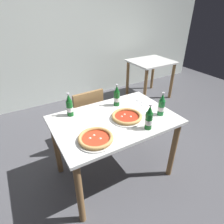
{
  "coord_description": "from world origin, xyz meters",
  "views": [
    {
      "loc": [
        -0.82,
        -1.35,
        1.75
      ],
      "look_at": [
        0.0,
        0.05,
        0.8
      ],
      "focal_mm": 30.39,
      "sensor_mm": 36.0,
      "label": 1
    }
  ],
  "objects_px": {
    "chair_behind_table": "(86,116)",
    "napkin_with_cutlery": "(141,103)",
    "pizza_marinara_far": "(96,139)",
    "beer_bottle_right": "(117,97)",
    "dining_table_background": "(150,69)",
    "dining_table_main": "(114,128)",
    "beer_bottle_left": "(161,106)",
    "beer_bottle_center": "(149,119)",
    "pizza_margherita_near": "(127,117)",
    "beer_bottle_extra": "(70,106)"
  },
  "relations": [
    {
      "from": "chair_behind_table",
      "to": "beer_bottle_center",
      "type": "relative_size",
      "value": 3.44
    },
    {
      "from": "beer_bottle_left",
      "to": "chair_behind_table",
      "type": "bearing_deg",
      "value": 122.85
    },
    {
      "from": "dining_table_main",
      "to": "pizza_marinara_far",
      "type": "relative_size",
      "value": 3.73
    },
    {
      "from": "dining_table_main",
      "to": "dining_table_background",
      "type": "height_order",
      "value": "same"
    },
    {
      "from": "beer_bottle_extra",
      "to": "dining_table_main",
      "type": "bearing_deg",
      "value": -38.4
    },
    {
      "from": "beer_bottle_left",
      "to": "beer_bottle_extra",
      "type": "xyz_separation_m",
      "value": [
        -0.79,
        0.45,
        0.0
      ]
    },
    {
      "from": "pizza_margherita_near",
      "to": "napkin_with_cutlery",
      "type": "bearing_deg",
      "value": 29.69
    },
    {
      "from": "beer_bottle_extra",
      "to": "napkin_with_cutlery",
      "type": "bearing_deg",
      "value": -11.53
    },
    {
      "from": "dining_table_main",
      "to": "pizza_marinara_far",
      "type": "distance_m",
      "value": 0.4
    },
    {
      "from": "pizza_margherita_near",
      "to": "pizza_marinara_far",
      "type": "distance_m",
      "value": 0.44
    },
    {
      "from": "chair_behind_table",
      "to": "pizza_marinara_far",
      "type": "distance_m",
      "value": 0.91
    },
    {
      "from": "chair_behind_table",
      "to": "dining_table_background",
      "type": "relative_size",
      "value": 1.06
    },
    {
      "from": "chair_behind_table",
      "to": "beer_bottle_left",
      "type": "distance_m",
      "value": 1.0
    },
    {
      "from": "chair_behind_table",
      "to": "napkin_with_cutlery",
      "type": "distance_m",
      "value": 0.74
    },
    {
      "from": "pizza_marinara_far",
      "to": "beer_bottle_center",
      "type": "relative_size",
      "value": 1.3
    },
    {
      "from": "chair_behind_table",
      "to": "beer_bottle_right",
      "type": "relative_size",
      "value": 3.44
    },
    {
      "from": "dining_table_main",
      "to": "chair_behind_table",
      "type": "xyz_separation_m",
      "value": [
        -0.06,
        0.61,
        -0.15
      ]
    },
    {
      "from": "dining_table_main",
      "to": "beer_bottle_center",
      "type": "relative_size",
      "value": 4.86
    },
    {
      "from": "pizza_marinara_far",
      "to": "beer_bottle_right",
      "type": "distance_m",
      "value": 0.66
    },
    {
      "from": "pizza_marinara_far",
      "to": "chair_behind_table",
      "type": "bearing_deg",
      "value": 73.2
    },
    {
      "from": "beer_bottle_extra",
      "to": "dining_table_background",
      "type": "bearing_deg",
      "value": 29.56
    },
    {
      "from": "pizza_margherita_near",
      "to": "napkin_with_cutlery",
      "type": "height_order",
      "value": "pizza_margherita_near"
    },
    {
      "from": "napkin_with_cutlery",
      "to": "dining_table_main",
      "type": "bearing_deg",
      "value": -163.91
    },
    {
      "from": "beer_bottle_center",
      "to": "pizza_margherita_near",
      "type": "bearing_deg",
      "value": 107.12
    },
    {
      "from": "dining_table_main",
      "to": "pizza_margherita_near",
      "type": "height_order",
      "value": "pizza_margherita_near"
    },
    {
      "from": "dining_table_background",
      "to": "beer_bottle_center",
      "type": "xyz_separation_m",
      "value": [
        -1.52,
        -1.74,
        0.26
      ]
    },
    {
      "from": "beer_bottle_center",
      "to": "dining_table_background",
      "type": "bearing_deg",
      "value": 48.82
    },
    {
      "from": "beer_bottle_left",
      "to": "beer_bottle_center",
      "type": "xyz_separation_m",
      "value": [
        -0.26,
        -0.13,
        0.0
      ]
    },
    {
      "from": "pizza_marinara_far",
      "to": "beer_bottle_center",
      "type": "distance_m",
      "value": 0.5
    },
    {
      "from": "chair_behind_table",
      "to": "napkin_with_cutlery",
      "type": "relative_size",
      "value": 4.43
    },
    {
      "from": "pizza_marinara_far",
      "to": "beer_bottle_left",
      "type": "distance_m",
      "value": 0.76
    },
    {
      "from": "chair_behind_table",
      "to": "dining_table_background",
      "type": "bearing_deg",
      "value": -156.75
    },
    {
      "from": "pizza_margherita_near",
      "to": "dining_table_background",
      "type": "bearing_deg",
      "value": 43.31
    },
    {
      "from": "beer_bottle_center",
      "to": "beer_bottle_extra",
      "type": "xyz_separation_m",
      "value": [
        -0.53,
        0.58,
        0.0
      ]
    },
    {
      "from": "pizza_margherita_near",
      "to": "beer_bottle_extra",
      "type": "xyz_separation_m",
      "value": [
        -0.46,
        0.34,
        0.08
      ]
    },
    {
      "from": "dining_table_background",
      "to": "pizza_marinara_far",
      "type": "bearing_deg",
      "value": -140.46
    },
    {
      "from": "dining_table_main",
      "to": "chair_behind_table",
      "type": "distance_m",
      "value": 0.63
    },
    {
      "from": "dining_table_background",
      "to": "beer_bottle_extra",
      "type": "relative_size",
      "value": 3.24
    },
    {
      "from": "dining_table_background",
      "to": "beer_bottle_left",
      "type": "relative_size",
      "value": 3.24
    },
    {
      "from": "chair_behind_table",
      "to": "beer_bottle_center",
      "type": "height_order",
      "value": "beer_bottle_center"
    },
    {
      "from": "chair_behind_table",
      "to": "beer_bottle_extra",
      "type": "height_order",
      "value": "beer_bottle_extra"
    },
    {
      "from": "chair_behind_table",
      "to": "beer_bottle_extra",
      "type": "relative_size",
      "value": 3.44
    },
    {
      "from": "dining_table_background",
      "to": "pizza_marinara_far",
      "type": "relative_size",
      "value": 2.49
    },
    {
      "from": "pizza_marinara_far",
      "to": "napkin_with_cutlery",
      "type": "relative_size",
      "value": 1.68
    },
    {
      "from": "chair_behind_table",
      "to": "beer_bottle_center",
      "type": "distance_m",
      "value": 1.01
    },
    {
      "from": "dining_table_main",
      "to": "beer_bottle_extra",
      "type": "height_order",
      "value": "beer_bottle_extra"
    },
    {
      "from": "dining_table_background",
      "to": "pizza_margherita_near",
      "type": "relative_size",
      "value": 2.44
    },
    {
      "from": "dining_table_main",
      "to": "napkin_with_cutlery",
      "type": "relative_size",
      "value": 6.25
    },
    {
      "from": "pizza_marinara_far",
      "to": "beer_bottle_extra",
      "type": "bearing_deg",
      "value": 94.94
    },
    {
      "from": "chair_behind_table",
      "to": "napkin_with_cutlery",
      "type": "height_order",
      "value": "chair_behind_table"
    }
  ]
}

